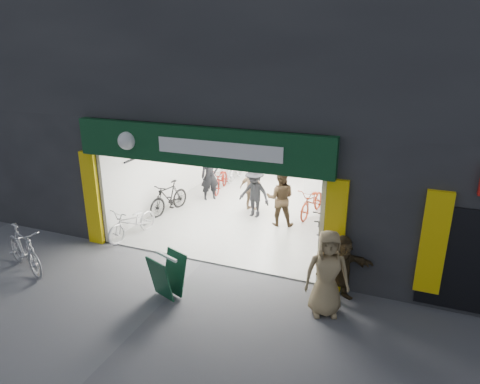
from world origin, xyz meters
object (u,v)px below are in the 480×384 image
Objects in this scene: bike_right_front at (321,222)px; sandwich_board at (167,275)px; parked_bike at (24,249)px; bike_left_front at (132,222)px; pedestrian_near at (327,273)px.

bike_right_front is 4.87m from sandwich_board.
bike_right_front is 7.73m from parked_bike.
parked_bike is (-1.31, -2.57, 0.11)m from bike_left_front.
parked_bike reaches higher than bike_left_front.
bike_left_front is 2.88m from parked_bike.
bike_right_front is at bearing 32.33° from bike_left_front.
pedestrian_near reaches higher than bike_right_front.
pedestrian_near is (0.80, -3.52, 0.42)m from bike_right_front.
parked_bike is at bearing -155.11° from sandwich_board.
bike_left_front is 5.35m from bike_right_front.
sandwich_board is (-2.51, -4.18, 0.04)m from bike_right_front.
sandwich_board is (-3.31, -0.66, -0.38)m from pedestrian_near.
parked_bike is (-6.31, -4.48, 0.08)m from bike_right_front.
bike_right_front is 0.89× the size of pedestrian_near.
pedestrian_near is 3.39m from sandwich_board.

